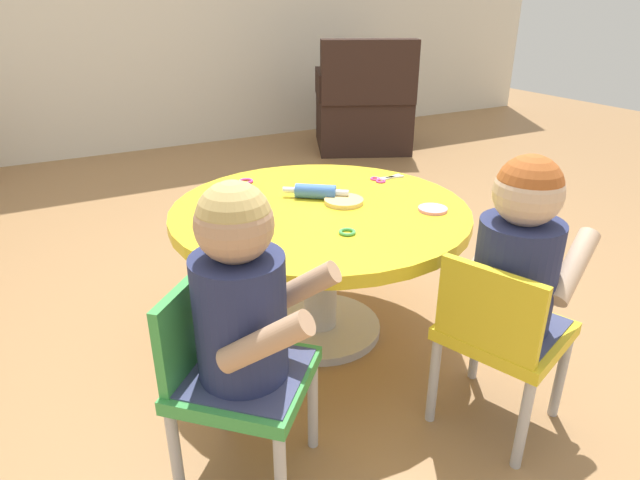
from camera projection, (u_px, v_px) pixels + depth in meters
name	position (u px, v px, depth m)	size (l,w,h in m)	color
ground_plane	(320.00, 330.00, 2.01)	(10.00, 10.00, 0.00)	#9E7247
craft_table	(320.00, 234.00, 1.85)	(0.99, 0.99, 0.49)	silver
child_chair_left	(231.00, 373.00, 1.30)	(0.42, 0.42, 0.54)	#B7B7BC
seated_child_left	(241.00, 293.00, 1.20)	(0.44, 0.43, 0.51)	#3F4772
child_chair_right	(500.00, 334.00, 1.45)	(0.38, 0.38, 0.54)	#B7B7BC
seated_child_right	(519.00, 253.00, 1.38)	(0.42, 0.37, 0.51)	#3F4772
armchair_dark	(363.00, 110.00, 4.29)	(0.94, 0.95, 0.85)	black
rolling_pin	(316.00, 191.00, 1.88)	(0.20, 0.16, 0.05)	#3F72CC
craft_scissors	(384.00, 179.00, 2.08)	(0.14, 0.08, 0.01)	silver
playdough_blob_0	(344.00, 201.00, 1.84)	(0.13, 0.13, 0.02)	#F2CC72
playdough_blob_1	(433.00, 209.00, 1.78)	(0.10, 0.10, 0.01)	pink
cookie_cutter_0	(246.00, 181.00, 2.04)	(0.06, 0.06, 0.01)	#D83FA5
cookie_cutter_1	(347.00, 232.00, 1.60)	(0.05, 0.05, 0.01)	#4CB259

